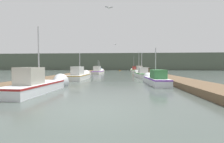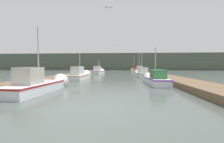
# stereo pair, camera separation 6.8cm
# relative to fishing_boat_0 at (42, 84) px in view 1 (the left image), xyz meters

# --- Properties ---
(ground_plane) EXTENTS (200.00, 200.00, 0.00)m
(ground_plane) POSITION_rel_fishing_boat_0_xyz_m (4.21, -4.12, -0.46)
(ground_plane) COLOR #47514C
(dock_left) EXTENTS (2.63, 40.00, 0.44)m
(dock_left) POSITION_rel_fishing_boat_0_xyz_m (-2.47, 11.88, -0.25)
(dock_left) COLOR brown
(dock_left) RESTS_ON ground_plane
(dock_right) EXTENTS (2.63, 40.00, 0.44)m
(dock_right) POSITION_rel_fishing_boat_0_xyz_m (10.89, 11.88, -0.25)
(dock_right) COLOR brown
(dock_right) RESTS_ON ground_plane
(distant_shore_ridge) EXTENTS (120.00, 16.00, 6.65)m
(distant_shore_ridge) POSITION_rel_fishing_boat_0_xyz_m (4.21, 56.18, 2.86)
(distant_shore_ridge) COLOR #4C5647
(distant_shore_ridge) RESTS_ON ground_plane
(fishing_boat_0) EXTENTS (1.77, 5.89, 4.63)m
(fishing_boat_0) POSITION_rel_fishing_boat_0_xyz_m (0.00, 0.00, 0.00)
(fishing_boat_0) COLOR silver
(fishing_boat_0) RESTS_ON ground_plane
(fishing_boat_1) EXTENTS (1.58, 5.27, 3.69)m
(fishing_boat_1) POSITION_rel_fishing_boat_0_xyz_m (8.40, 4.44, -0.00)
(fishing_boat_1) COLOR silver
(fishing_boat_1) RESTS_ON ground_plane
(fishing_boat_2) EXTENTS (1.79, 5.57, 3.82)m
(fishing_boat_2) POSITION_rel_fishing_boat_0_xyz_m (0.07, 8.95, 0.03)
(fishing_boat_2) COLOR silver
(fishing_boat_2) RESTS_ON ground_plane
(fishing_boat_3) EXTENTS (1.95, 5.04, 4.19)m
(fishing_boat_3) POSITION_rel_fishing_boat_0_xyz_m (8.32, 13.39, 0.03)
(fishing_boat_3) COLOR silver
(fishing_boat_3) RESTS_ON ground_plane
(fishing_boat_4) EXTENTS (1.42, 5.36, 4.71)m
(fishing_boat_4) POSITION_rel_fishing_boat_0_xyz_m (8.44, 18.41, 0.08)
(fishing_boat_4) COLOR silver
(fishing_boat_4) RESTS_ON ground_plane
(fishing_boat_5) EXTENTS (2.09, 6.32, 3.48)m
(fishing_boat_5) POSITION_rel_fishing_boat_0_xyz_m (0.16, 23.02, 0.02)
(fishing_boat_5) COLOR silver
(fishing_boat_5) RESTS_ON ground_plane
(fishing_boat_6) EXTENTS (1.74, 5.86, 3.14)m
(fishing_boat_6) POSITION_rel_fishing_boat_0_xyz_m (-0.25, 27.46, -0.04)
(fishing_boat_6) COLOR silver
(fishing_boat_6) RESTS_ON ground_plane
(fishing_boat_7) EXTENTS (1.60, 6.20, 4.72)m
(fishing_boat_7) POSITION_rel_fishing_boat_0_xyz_m (8.57, 32.44, 0.03)
(fishing_boat_7) COLOR silver
(fishing_boat_7) RESTS_ON ground_plane
(mooring_piling_0) EXTENTS (0.33, 0.33, 1.33)m
(mooring_piling_0) POSITION_rel_fishing_boat_0_xyz_m (-1.26, 28.18, 0.21)
(mooring_piling_0) COLOR #473523
(mooring_piling_0) RESTS_ON ground_plane
(mooring_piling_1) EXTENTS (0.35, 0.35, 1.42)m
(mooring_piling_1) POSITION_rel_fishing_boat_0_xyz_m (9.73, 15.47, 0.25)
(mooring_piling_1) COLOR #473523
(mooring_piling_1) RESTS_ON ground_plane
(channel_buoy) EXTENTS (0.45, 0.45, 0.95)m
(channel_buoy) POSITION_rel_fishing_boat_0_xyz_m (4.63, 40.83, -0.33)
(channel_buoy) COLOR #BF6513
(channel_buoy) RESTS_ON ground_plane
(seagull_lead) EXTENTS (0.56, 0.31, 0.12)m
(seagull_lead) POSITION_rel_fishing_boat_0_xyz_m (4.43, 0.99, 5.33)
(seagull_lead) COLOR white
(seagull_1) EXTENTS (0.42, 0.51, 0.12)m
(seagull_1) POSITION_rel_fishing_boat_0_xyz_m (4.44, 10.07, 4.05)
(seagull_1) COLOR white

